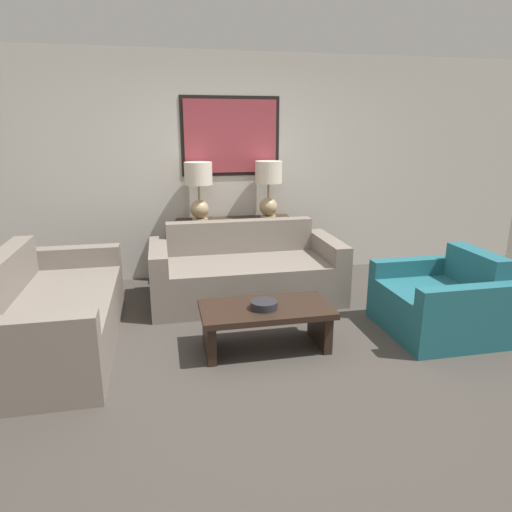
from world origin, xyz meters
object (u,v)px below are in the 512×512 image
coffee_table (266,318)px  armchair_near_back_wall (440,303)px  console_table (235,249)px  couch_by_back_wall (246,273)px  table_lamp_left (199,184)px  couch_by_side (50,316)px  table_lamp_right (268,183)px  decorative_bowl (264,305)px

coffee_table → armchair_near_back_wall: (1.62, 0.01, -0.01)m
console_table → couch_by_back_wall: couch_by_back_wall is taller
couch_by_back_wall → coffee_table: bearing=-92.5°
console_table → armchair_near_back_wall: console_table is taller
armchair_near_back_wall → table_lamp_left: bearing=136.3°
couch_by_back_wall → coffee_table: size_ratio=1.85×
couch_by_back_wall → couch_by_side: same height
table_lamp_right → coffee_table: 2.16m
couch_by_side → armchair_near_back_wall: 3.40m
console_table → table_lamp_right: 0.90m
console_table → decorative_bowl: 1.95m
table_lamp_left → couch_by_side: size_ratio=0.34×
coffee_table → couch_by_side: bearing=167.3°
console_table → couch_by_side: size_ratio=0.69×
table_lamp_left → decorative_bowl: (0.34, -1.95, -0.76)m
table_lamp_left → armchair_near_back_wall: size_ratio=0.70×
decorative_bowl → armchair_near_back_wall: size_ratio=0.23×
console_table → couch_by_side: (-1.81, -1.51, -0.09)m
decorative_bowl → coffee_table: bearing=58.7°
decorative_bowl → couch_by_side: bearing=165.9°
couch_by_back_wall → armchair_near_back_wall: size_ratio=2.07×
console_table → couch_by_side: couch_by_side is taller
decorative_bowl → armchair_near_back_wall: (1.65, 0.05, -0.14)m
armchair_near_back_wall → coffee_table: bearing=-179.6°
console_table → decorative_bowl: bearing=-92.3°
coffee_table → console_table: bearing=88.4°
table_lamp_left → couch_by_back_wall: (0.42, -0.72, -0.88)m
couch_by_side → couch_by_back_wall: bearing=23.7°
coffee_table → armchair_near_back_wall: bearing=0.4°
coffee_table → couch_by_back_wall: bearing=87.5°
console_table → armchair_near_back_wall: bearing=-50.4°
couch_by_side → armchair_near_back_wall: couch_by_side is taller
table_lamp_left → couch_by_back_wall: table_lamp_left is taller
table_lamp_right → decorative_bowl: (-0.49, -1.95, -0.76)m
couch_by_back_wall → coffee_table: 1.19m
table_lamp_left → decorative_bowl: size_ratio=3.06×
table_lamp_right → coffee_table: size_ratio=0.63×
coffee_table → armchair_near_back_wall: armchair_near_back_wall is taller
console_table → table_lamp_left: 0.90m
table_lamp_left → coffee_table: (0.36, -1.91, -0.89)m
couch_by_back_wall → console_table: bearing=90.0°
couch_by_back_wall → decorative_bowl: bearing=-93.6°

